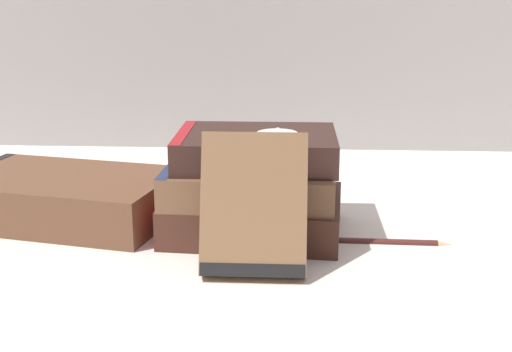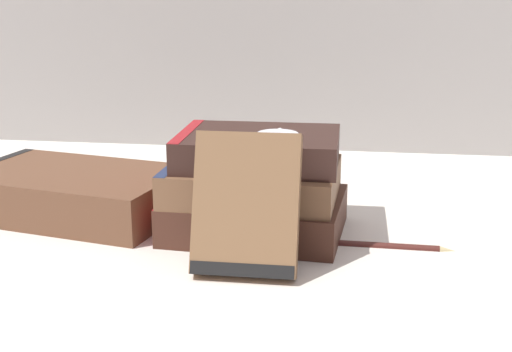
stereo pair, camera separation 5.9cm
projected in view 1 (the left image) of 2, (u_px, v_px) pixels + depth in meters
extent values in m
plane|color=silver|center=(220.00, 247.00, 0.72)|extent=(3.00, 3.00, 0.00)
cube|color=#422319|center=(254.00, 215.00, 0.76)|extent=(0.19, 0.15, 0.04)
cube|color=maroon|center=(176.00, 212.00, 0.77)|extent=(0.02, 0.14, 0.04)
cube|color=brown|center=(251.00, 181.00, 0.75)|extent=(0.18, 0.14, 0.03)
cube|color=navy|center=(175.00, 179.00, 0.75)|extent=(0.02, 0.13, 0.04)
cube|color=#331E19|center=(256.00, 149.00, 0.74)|extent=(0.17, 0.13, 0.03)
cube|color=maroon|center=(184.00, 148.00, 0.75)|extent=(0.01, 0.12, 0.03)
cube|color=brown|center=(63.00, 197.00, 0.80)|extent=(0.27, 0.20, 0.05)
cube|color=brown|center=(254.00, 204.00, 0.64)|extent=(0.10, 0.06, 0.13)
cube|color=black|center=(253.00, 270.00, 0.64)|extent=(0.09, 0.02, 0.02)
cylinder|color=silver|center=(277.00, 135.00, 0.71)|extent=(0.04, 0.04, 0.01)
torus|color=silver|center=(277.00, 135.00, 0.71)|extent=(0.05, 0.05, 0.01)
sphere|color=silver|center=(278.00, 131.00, 0.74)|extent=(0.01, 0.01, 0.01)
torus|color=black|center=(170.00, 194.00, 0.89)|extent=(0.05, 0.05, 0.00)
torus|color=black|center=(212.00, 194.00, 0.89)|extent=(0.05, 0.05, 0.00)
cylinder|color=black|center=(191.00, 194.00, 0.89)|extent=(0.02, 0.00, 0.00)
cylinder|color=#471E19|center=(379.00, 239.00, 0.73)|extent=(0.12, 0.01, 0.01)
cone|color=tan|center=(446.00, 241.00, 0.72)|extent=(0.02, 0.01, 0.01)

